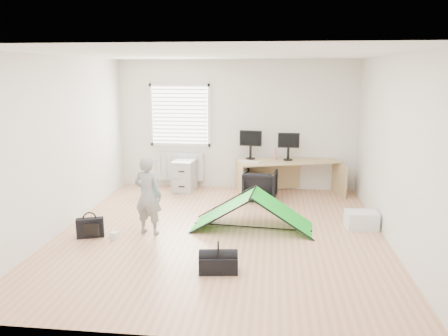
# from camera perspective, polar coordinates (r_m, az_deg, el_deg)

# --- Properties ---
(ground) EXTENTS (5.50, 5.50, 0.00)m
(ground) POSITION_cam_1_polar(r_m,az_deg,el_deg) (6.87, -0.38, -8.49)
(ground) COLOR tan
(ground) RESTS_ON ground
(back_wall) EXTENTS (5.00, 0.02, 2.70)m
(back_wall) POSITION_cam_1_polar(r_m,az_deg,el_deg) (9.21, 1.65, 5.61)
(back_wall) COLOR silver
(back_wall) RESTS_ON ground
(window) EXTENTS (1.20, 0.06, 1.20)m
(window) POSITION_cam_1_polar(r_m,az_deg,el_deg) (9.33, -5.78, 6.87)
(window) COLOR silver
(window) RESTS_ON back_wall
(radiator) EXTENTS (1.00, 0.12, 0.60)m
(radiator) POSITION_cam_1_polar(r_m,az_deg,el_deg) (9.46, -5.68, 0.21)
(radiator) COLOR silver
(radiator) RESTS_ON back_wall
(desk) EXTENTS (2.14, 1.24, 0.70)m
(desk) POSITION_cam_1_polar(r_m,az_deg,el_deg) (9.00, 8.47, -1.18)
(desk) COLOR tan
(desk) RESTS_ON ground
(filing_cabinet) EXTENTS (0.47, 0.60, 0.65)m
(filing_cabinet) POSITION_cam_1_polar(r_m,az_deg,el_deg) (9.15, -5.19, -1.00)
(filing_cabinet) COLOR #AEB0B3
(filing_cabinet) RESTS_ON ground
(monitor_left) EXTENTS (0.46, 0.16, 0.43)m
(monitor_left) POSITION_cam_1_polar(r_m,az_deg,el_deg) (8.95, 3.49, 2.55)
(monitor_left) COLOR black
(monitor_left) RESTS_ON desk
(monitor_right) EXTENTS (0.43, 0.10, 0.41)m
(monitor_right) POSITION_cam_1_polar(r_m,az_deg,el_deg) (8.90, 8.39, 2.31)
(monitor_right) COLOR black
(monitor_right) RESTS_ON desk
(keyboard) EXTENTS (0.47, 0.26, 0.02)m
(keyboard) POSITION_cam_1_polar(r_m,az_deg,el_deg) (8.68, 3.33, 0.85)
(keyboard) COLOR beige
(keyboard) RESTS_ON desk
(thermos) EXTENTS (0.07, 0.07, 0.23)m
(thermos) POSITION_cam_1_polar(r_m,az_deg,el_deg) (8.89, 6.65, 1.77)
(thermos) COLOR #C06B71
(thermos) RESTS_ON desk
(office_chair) EXTENTS (0.69, 0.70, 0.58)m
(office_chair) POSITION_cam_1_polar(r_m,az_deg,el_deg) (8.55, 4.75, -2.23)
(office_chair) COLOR black
(office_chair) RESTS_ON ground
(person) EXTENTS (0.50, 0.38, 1.23)m
(person) POSITION_cam_1_polar(r_m,az_deg,el_deg) (6.77, -9.90, -3.54)
(person) COLOR gray
(person) RESTS_ON ground
(kite) EXTENTS (1.97, 1.00, 0.59)m
(kite) POSITION_cam_1_polar(r_m,az_deg,el_deg) (7.00, 3.72, -5.54)
(kite) COLOR #11B722
(kite) RESTS_ON ground
(storage_crate) EXTENTS (0.52, 0.39, 0.27)m
(storage_crate) POSITION_cam_1_polar(r_m,az_deg,el_deg) (7.36, 17.49, -6.49)
(storage_crate) COLOR silver
(storage_crate) RESTS_ON ground
(tote_bag) EXTENTS (0.35, 0.26, 0.38)m
(tote_bag) POSITION_cam_1_polar(r_m,az_deg,el_deg) (8.83, -9.68, -2.53)
(tote_bag) COLOR teal
(tote_bag) RESTS_ON ground
(laptop_bag) EXTENTS (0.42, 0.25, 0.30)m
(laptop_bag) POSITION_cam_1_polar(r_m,az_deg,el_deg) (6.96, -17.08, -7.48)
(laptop_bag) COLOR black
(laptop_bag) RESTS_ON ground
(white_box) EXTENTS (0.13, 0.13, 0.11)m
(white_box) POSITION_cam_1_polar(r_m,az_deg,el_deg) (6.83, -14.12, -8.54)
(white_box) COLOR silver
(white_box) RESTS_ON ground
(duffel_bag) EXTENTS (0.51, 0.30, 0.21)m
(duffel_bag) POSITION_cam_1_polar(r_m,az_deg,el_deg) (5.59, -0.75, -12.43)
(duffel_bag) COLOR black
(duffel_bag) RESTS_ON ground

